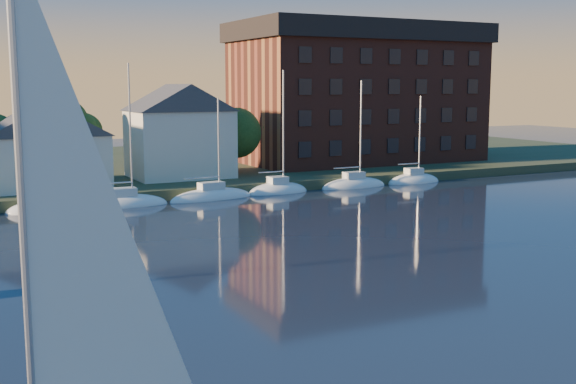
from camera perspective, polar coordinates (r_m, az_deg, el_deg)
shoreline_land at (r=91.36m, az=-16.47°, el=1.39°), size 160.00×50.00×2.00m
wooden_dock at (r=69.07m, az=-12.94°, el=-0.67°), size 120.00×3.00×1.00m
clubhouse_centre at (r=72.21m, az=-18.68°, el=3.59°), size 11.55×8.40×8.08m
clubhouse_east at (r=77.33m, az=-8.59°, el=4.88°), size 10.50×8.40×9.80m
condo_block at (r=93.86m, az=5.53°, el=7.87°), size 31.00×17.00×17.40m
tree_line at (r=79.48m, az=-13.66°, el=5.68°), size 93.40×5.40×8.90m
moored_fleet at (r=65.31m, az=-15.70°, el=-1.20°), size 79.50×2.40×12.05m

